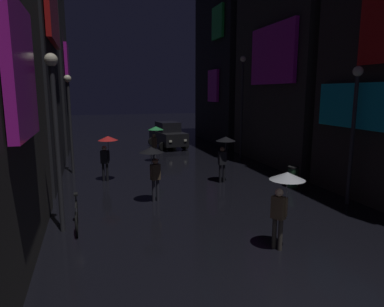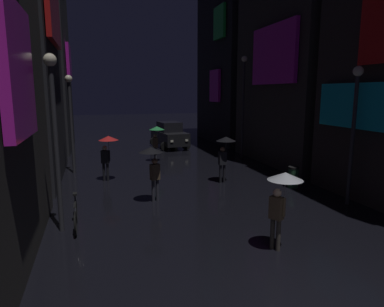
% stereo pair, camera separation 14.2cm
% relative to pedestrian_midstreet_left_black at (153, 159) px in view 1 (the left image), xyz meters
% --- Properties ---
extents(building_left_far, '(4.25, 7.26, 19.56)m').
position_rel_pedestrian_midstreet_left_black_xyz_m(building_left_far, '(-5.58, 14.07, 8.11)').
color(building_left_far, '#232328').
rests_on(building_left_far, ground).
extents(building_right_far, '(4.25, 8.05, 21.60)m').
position_rel_pedestrian_midstreet_left_black_xyz_m(building_right_far, '(9.39, 14.47, 9.15)').
color(building_right_far, black).
rests_on(building_right_far, ground).
extents(pedestrian_midstreet_left_black, '(0.90, 0.90, 2.12)m').
position_rel_pedestrian_midstreet_left_black_xyz_m(pedestrian_midstreet_left_black, '(0.00, 0.00, 0.00)').
color(pedestrian_midstreet_left_black, '#2D2D38').
rests_on(pedestrian_midstreet_left_black, ground).
extents(pedestrian_midstreet_centre_clear, '(0.90, 0.90, 2.12)m').
position_rel_pedestrian_midstreet_left_black_xyz_m(pedestrian_midstreet_centre_clear, '(2.51, -4.92, 0.00)').
color(pedestrian_midstreet_centre_clear, '#38332D').
rests_on(pedestrian_midstreet_centre_clear, ground).
extents(pedestrian_near_crossing_red, '(0.90, 0.90, 2.12)m').
position_rel_pedestrian_midstreet_left_black_xyz_m(pedestrian_near_crossing_red, '(-1.46, 3.71, 0.00)').
color(pedestrian_near_crossing_red, black).
rests_on(pedestrian_near_crossing_red, ground).
extents(pedestrian_foreground_left_black, '(0.90, 0.90, 2.12)m').
position_rel_pedestrian_midstreet_left_black_xyz_m(pedestrian_foreground_left_black, '(3.65, 1.94, 0.00)').
color(pedestrian_foreground_left_black, black).
rests_on(pedestrian_foreground_left_black, ground).
extents(pedestrian_foreground_right_green, '(0.90, 0.90, 2.12)m').
position_rel_pedestrian_midstreet_left_black_xyz_m(pedestrian_foreground_right_green, '(1.52, 7.54, 0.00)').
color(pedestrian_foreground_right_green, '#2D2D38').
rests_on(pedestrian_foreground_right_green, ground).
extents(bicycle_parked_at_storefront, '(0.13, 1.82, 0.96)m').
position_rel_pedestrian_midstreet_left_black_xyz_m(bicycle_parked_at_storefront, '(-2.69, -1.85, -1.28)').
color(bicycle_parked_at_storefront, black).
rests_on(bicycle_parked_at_storefront, ground).
extents(car_distant, '(2.58, 4.30, 1.92)m').
position_rel_pedestrian_midstreet_left_black_xyz_m(car_distant, '(3.40, 12.52, -0.74)').
color(car_distant, black).
rests_on(car_distant, ground).
extents(streetlamp_right_near, '(0.36, 0.36, 5.00)m').
position_rel_pedestrian_midstreet_left_black_xyz_m(streetlamp_right_near, '(6.91, -2.25, 1.50)').
color(streetlamp_right_near, '#2D2D33').
rests_on(streetlamp_right_near, ground).
extents(streetlamp_left_near, '(0.36, 0.36, 5.16)m').
position_rel_pedestrian_midstreet_left_black_xyz_m(streetlamp_left_near, '(-3.09, -1.95, 1.59)').
color(streetlamp_left_near, '#2D2D33').
rests_on(streetlamp_left_near, ground).
extents(streetlamp_right_far, '(0.36, 0.36, 6.25)m').
position_rel_pedestrian_midstreet_left_black_xyz_m(streetlamp_right_far, '(6.91, 7.20, 2.18)').
color(streetlamp_right_far, '#2D2D33').
rests_on(streetlamp_right_far, ground).
extents(streetlamp_left_far, '(0.36, 0.36, 4.93)m').
position_rel_pedestrian_midstreet_left_black_xyz_m(streetlamp_left_far, '(-3.09, 5.79, 1.46)').
color(streetlamp_left_far, '#2D2D33').
rests_on(streetlamp_left_far, ground).
extents(trash_bin, '(0.46, 0.46, 0.93)m').
position_rel_pedestrian_midstreet_left_black_xyz_m(trash_bin, '(6.21, 0.29, -1.20)').
color(trash_bin, '#265933').
rests_on(trash_bin, ground).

